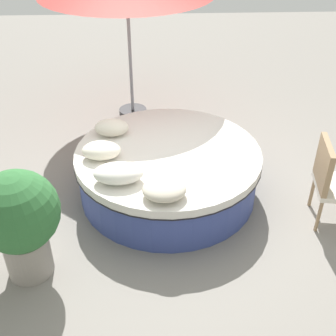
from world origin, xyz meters
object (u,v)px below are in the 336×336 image
object	(u,v)px
round_bed	(168,172)
throw_pillow_0	(112,127)
throw_pillow_1	(102,150)
throw_pillow_2	(118,173)
patio_chair	(332,178)
throw_pillow_3	(164,189)
planter	(19,218)

from	to	relation	value
round_bed	throw_pillow_0	world-z (taller)	throw_pillow_0
throw_pillow_1	throw_pillow_2	xyz separation A→B (m)	(0.21, -0.47, 0.01)
throw_pillow_0	patio_chair	bearing A→B (deg)	-22.11
throw_pillow_3	planter	distance (m)	1.39
planter	throw_pillow_3	bearing A→B (deg)	16.12
throw_pillow_2	throw_pillow_1	bearing A→B (deg)	114.67
throw_pillow_3	planter	bearing A→B (deg)	-163.88
throw_pillow_2	throw_pillow_3	size ratio (longest dim) A/B	1.19
round_bed	patio_chair	bearing A→B (deg)	-18.04
throw_pillow_3	patio_chair	size ratio (longest dim) A/B	0.45
round_bed	throw_pillow_1	bearing A→B (deg)	-172.74
patio_chair	planter	xyz separation A→B (m)	(-3.15, -0.65, 0.12)
round_bed	planter	world-z (taller)	planter
throw_pillow_2	patio_chair	size ratio (longest dim) A/B	0.54
round_bed	throw_pillow_3	distance (m)	0.92
throw_pillow_3	patio_chair	distance (m)	1.84
throw_pillow_2	planter	world-z (taller)	planter
throw_pillow_0	throw_pillow_3	size ratio (longest dim) A/B	0.94
patio_chair	planter	size ratio (longest dim) A/B	0.85
round_bed	patio_chair	distance (m)	1.85
round_bed	throw_pillow_2	xyz separation A→B (m)	(-0.54, -0.56, 0.39)
round_bed	throw_pillow_0	xyz separation A→B (m)	(-0.67, 0.41, 0.39)
throw_pillow_0	planter	bearing A→B (deg)	-114.31
throw_pillow_2	planter	xyz separation A→B (m)	(-0.87, -0.66, -0.01)
throw_pillow_0	round_bed	bearing A→B (deg)	-31.60
round_bed	throw_pillow_2	world-z (taller)	throw_pillow_2
throw_pillow_0	planter	world-z (taller)	planter
throw_pillow_0	throw_pillow_1	world-z (taller)	throw_pillow_0
round_bed	planter	xyz separation A→B (m)	(-1.41, -1.22, 0.38)
planter	throw_pillow_1	bearing A→B (deg)	59.76
throw_pillow_0	throw_pillow_3	distance (m)	1.38
round_bed	throw_pillow_3	xyz separation A→B (m)	(-0.07, -0.83, 0.37)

